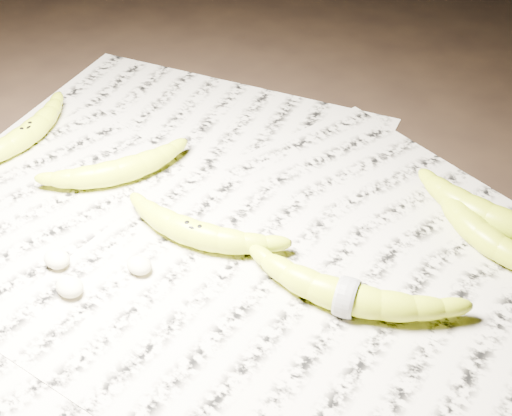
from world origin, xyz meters
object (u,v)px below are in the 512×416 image
Objects in this scene: banana_taped at (347,295)px; banana_upper_a at (480,232)px; banana_left_a at (26,132)px; banana_center at (195,231)px; banana_left_b at (118,169)px; banana_upper_b at (489,215)px.

banana_upper_a is (0.07, 0.19, -0.00)m from banana_taped.
banana_center reaches higher than banana_left_a.
banana_left_a is at bearing 164.59° from banana_taped.
banana_center and banana_upper_a have the same top height.
banana_taped is at bearing -99.48° from banana_left_a.
banana_left_b is 0.48m from banana_upper_a.
banana_left_b is (0.18, 0.02, 0.00)m from banana_left_a.
banana_upper_b is at bearing 29.14° from banana_center.
banana_taped reaches higher than banana_left_b.
banana_upper_a is at bearing 53.19° from banana_taped.
banana_upper_b reaches higher than banana_upper_a.
banana_upper_a is at bearing -83.08° from banana_upper_b.
banana_left_a is 0.34m from banana_center.
banana_left_b is 0.49m from banana_upper_b.
banana_left_b is at bearing -135.63° from banana_upper_a.
banana_taped is 1.16× the size of banana_upper_b.
banana_upper_b reaches higher than banana_left_b.
banana_taped reaches higher than banana_left_a.
banana_upper_b reaches higher than banana_center.
banana_left_a is 0.87× the size of banana_taped.
banana_taped is at bearing -6.82° from banana_center.
banana_upper_b is at bearing -36.31° from banana_left_b.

